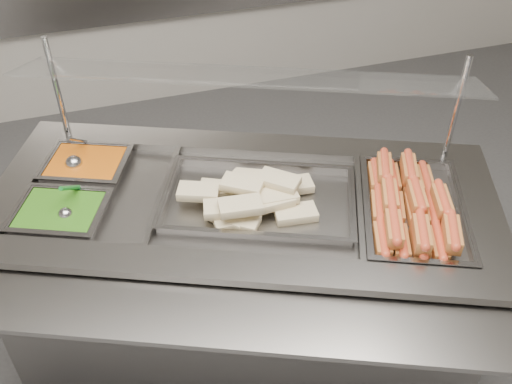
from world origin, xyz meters
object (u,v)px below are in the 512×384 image
object	(u,v)px
sneeze_guard	(248,79)
pan_wraps	(259,202)
ladle	(74,162)
serving_spoon	(66,210)
steam_counter	(244,278)
pan_hotdogs	(412,215)

from	to	relation	value
sneeze_guard	pan_wraps	bearing A→B (deg)	-97.84
ladle	sneeze_guard	bearing A→B (deg)	-15.87
sneeze_guard	serving_spoon	xyz separation A→B (m)	(-0.65, -0.09, -0.33)
steam_counter	sneeze_guard	distance (m)	0.77
steam_counter	pan_hotdogs	xyz separation A→B (m)	(0.53, -0.23, 0.38)
steam_counter	pan_wraps	xyz separation A→B (m)	(0.05, -0.02, 0.39)
sneeze_guard	pan_hotdogs	xyz separation A→B (m)	(0.45, -0.41, -0.37)
pan_wraps	serving_spoon	distance (m)	0.64
steam_counter	serving_spoon	size ratio (longest dim) A/B	12.26
steam_counter	ladle	distance (m)	0.77
steam_counter	pan_wraps	distance (m)	0.39
pan_wraps	pan_hotdogs	bearing A→B (deg)	-23.19
sneeze_guard	ladle	xyz separation A→B (m)	(-0.61, 0.17, -0.33)
pan_wraps	ladle	bearing A→B (deg)	146.87
pan_hotdogs	ladle	bearing A→B (deg)	151.12
pan_wraps	ladle	distance (m)	0.70
sneeze_guard	ladle	bearing A→B (deg)	164.13
serving_spoon	sneeze_guard	bearing A→B (deg)	7.74
steam_counter	serving_spoon	xyz separation A→B (m)	(-0.57, 0.10, 0.42)
sneeze_guard	serving_spoon	distance (m)	0.73
pan_hotdogs	ladle	world-z (taller)	ladle
steam_counter	serving_spoon	distance (m)	0.72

